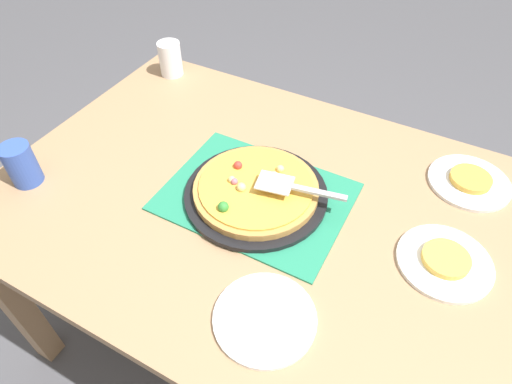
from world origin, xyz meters
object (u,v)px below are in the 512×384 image
at_px(plate_near_left, 469,182).
at_px(cup_far, 170,59).
at_px(pizza, 256,188).
at_px(plate_far_right, 444,262).
at_px(served_slice_right, 446,259).
at_px(pizza_pan, 256,194).
at_px(cup_near, 21,164).
at_px(plate_side, 265,318).
at_px(served_slice_left, 471,179).
at_px(pizza_server, 293,187).

xyz_separation_m(plate_near_left, cup_far, (-1.06, 0.08, 0.06)).
relative_size(pizza, plate_far_right, 1.50).
bearing_deg(served_slice_right, plate_far_right, -90.00).
bearing_deg(pizza_pan, cup_near, -157.52).
xyz_separation_m(cup_near, cup_far, (0.02, 0.65, 0.00)).
bearing_deg(pizza_pan, cup_far, 144.46).
xyz_separation_m(plate_far_right, cup_near, (-1.07, -0.26, 0.06)).
height_order(served_slice_right, cup_far, cup_far).
xyz_separation_m(pizza_pan, cup_near, (-0.58, -0.24, 0.05)).
distance_m(pizza_pan, plate_far_right, 0.49).
bearing_deg(plate_near_left, pizza_pan, -146.60).
relative_size(pizza_pan, cup_near, 3.17).
xyz_separation_m(plate_near_left, plate_far_right, (-0.00, -0.30, 0.00)).
bearing_deg(pizza, cup_far, 144.41).
distance_m(pizza_pan, plate_side, 0.36).
xyz_separation_m(plate_far_right, served_slice_left, (0.00, 0.30, 0.01)).
height_order(plate_side, pizza_server, pizza_server).
bearing_deg(plate_near_left, plate_far_right, -90.81).
xyz_separation_m(pizza, served_slice_right, (0.49, 0.02, -0.02)).
height_order(cup_near, pizza_server, cup_near).
distance_m(plate_far_right, cup_far, 1.12).
bearing_deg(served_slice_right, plate_near_left, 89.19).
height_order(served_slice_left, cup_far, cup_far).
height_order(pizza_pan, plate_far_right, pizza_pan).
xyz_separation_m(plate_far_right, plate_side, (-0.30, -0.33, 0.00)).
bearing_deg(served_slice_left, cup_near, -152.25).
height_order(cup_far, pizza_server, cup_far).
xyz_separation_m(pizza_pan, served_slice_left, (0.49, 0.32, 0.01)).
distance_m(served_slice_right, cup_near, 1.10).
height_order(plate_side, served_slice_left, served_slice_left).
bearing_deg(pizza_server, pizza, -169.14).
height_order(pizza, plate_far_right, pizza).
distance_m(pizza, plate_near_left, 0.59).
bearing_deg(plate_far_right, cup_near, -166.21).
relative_size(plate_side, pizza_server, 0.94).
distance_m(pizza_pan, cup_far, 0.70).
distance_m(plate_side, served_slice_left, 0.70).
relative_size(cup_far, pizza_server, 0.51).
bearing_deg(served_slice_left, cup_far, 175.69).
bearing_deg(pizza_server, served_slice_right, 0.42).
bearing_deg(plate_far_right, cup_far, 160.02).
height_order(served_slice_right, pizza_server, pizza_server).
bearing_deg(cup_near, pizza_server, 20.92).
height_order(pizza_pan, plate_near_left, pizza_pan).
bearing_deg(pizza, pizza_pan, 23.84).
bearing_deg(cup_far, pizza, -35.59).
xyz_separation_m(pizza, plate_far_right, (0.49, 0.02, -0.03)).
height_order(cup_near, cup_far, same).
relative_size(served_slice_left, pizza_server, 0.47).
bearing_deg(cup_far, pizza_pan, -35.54).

